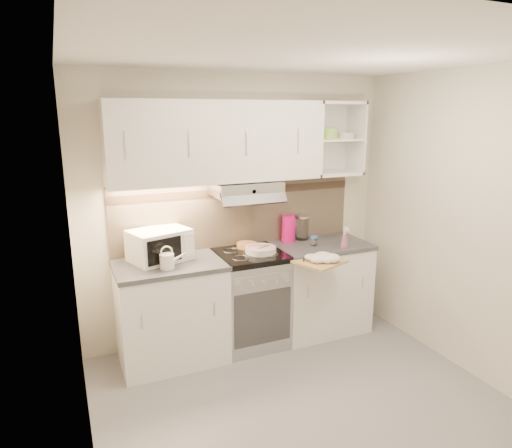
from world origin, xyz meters
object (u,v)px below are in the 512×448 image
spray_bottle (344,239)px  cutting_board (320,262)px  watering_can (168,260)px  electric_range (250,298)px  plate_stack (261,250)px  glass_jar (302,227)px  microwave (160,245)px  pink_pitcher (288,228)px

spray_bottle → cutting_board: 0.44m
watering_can → cutting_board: 1.31m
electric_range → plate_stack: 0.49m
watering_can → glass_jar: glass_jar is taller
spray_bottle → cutting_board: spray_bottle is taller
electric_range → glass_jar: glass_jar is taller
microwave → cutting_board: size_ratio=1.47×
electric_range → watering_can: (-0.79, -0.13, 0.52)m
microwave → watering_can: size_ratio=2.48×
electric_range → cutting_board: 0.77m
watering_can → spray_bottle: 1.66m
spray_bottle → pink_pitcher: bearing=155.4°
watering_can → cutting_board: bearing=-11.9°
microwave → watering_can: (0.01, -0.24, -0.07)m
spray_bottle → cutting_board: (-0.38, -0.19, -0.11)m
electric_range → microwave: bearing=172.2°
watering_can → pink_pitcher: size_ratio=0.87×
plate_stack → pink_pitcher: size_ratio=1.08×
electric_range → spray_bottle: size_ratio=4.12×
electric_range → spray_bottle: spray_bottle is taller
pink_pitcher → plate_stack: bearing=-147.1°
electric_range → plate_stack: (0.09, -0.04, 0.48)m
watering_can → electric_range: bearing=9.8°
plate_stack → cutting_board: 0.55m
microwave → spray_bottle: size_ratio=2.59×
microwave → plate_stack: size_ratio=1.99×
electric_range → plate_stack: plate_stack is taller
pink_pitcher → watering_can: bearing=-162.9°
electric_range → plate_stack: size_ratio=3.17×
pink_pitcher → cutting_board: pink_pitcher is taller
cutting_board → plate_stack: bearing=117.7°
watering_can → plate_stack: (0.88, 0.10, -0.04)m
electric_range → glass_jar: 0.89m
spray_bottle → glass_jar: bearing=141.0°
glass_jar → electric_range: bearing=-163.0°
watering_can → glass_jar: size_ratio=0.93×
pink_pitcher → glass_jar: (0.16, 0.00, -0.01)m
watering_can → pink_pitcher: (1.28, 0.33, 0.06)m
microwave → glass_jar: microwave is taller
cutting_board → watering_can: bearing=147.9°
plate_stack → cutting_board: plate_stack is taller
cutting_board → glass_jar: bearing=55.0°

